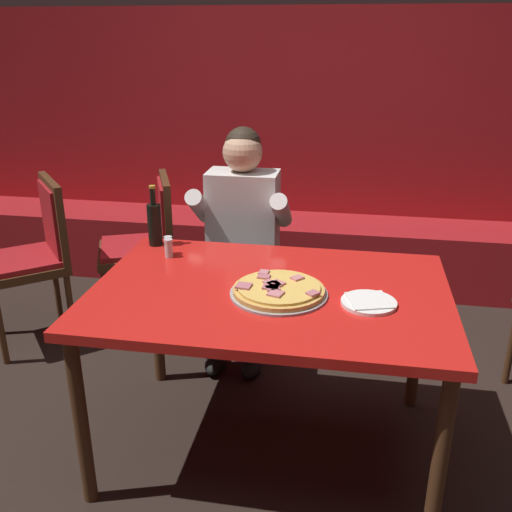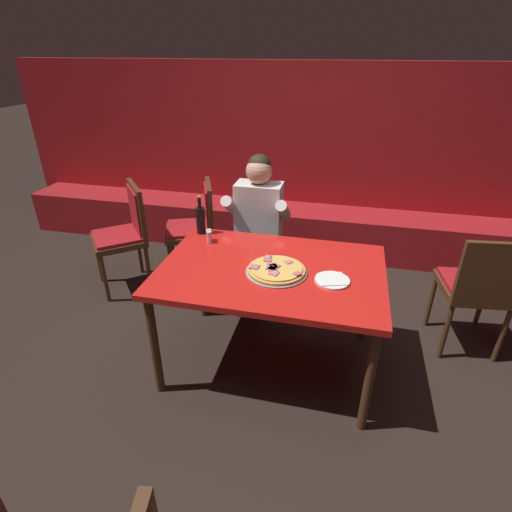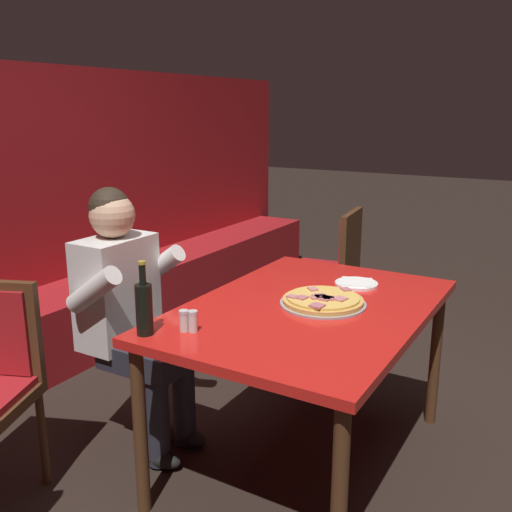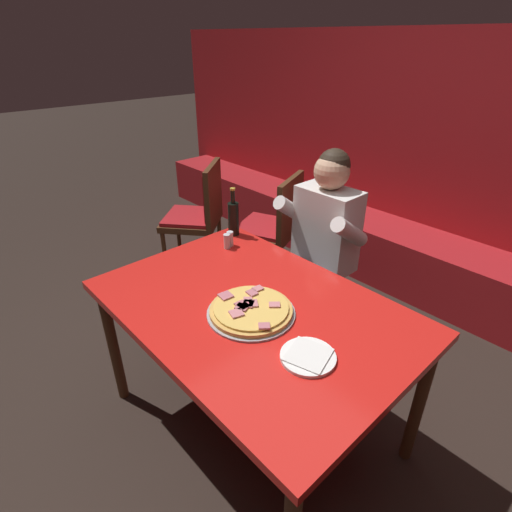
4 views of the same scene
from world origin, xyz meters
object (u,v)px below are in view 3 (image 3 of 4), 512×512
object	(u,v)px
main_dining_table	(308,322)
beer_bottle	(144,307)
shaker_oregano	(184,322)
dining_chair_side_aisle	(332,265)
shaker_parmesan	(193,322)
pizza	(323,301)
diner_seated_blue_shirt	(131,309)
plate_white_paper	(356,284)

from	to	relation	value
main_dining_table	beer_bottle	bearing A→B (deg)	146.84
shaker_oregano	dining_chair_side_aisle	distance (m)	1.92
beer_bottle	shaker_parmesan	bearing A→B (deg)	-51.83
pizza	dining_chair_side_aisle	distance (m)	1.45
shaker_parmesan	dining_chair_side_aisle	distance (m)	1.91
diner_seated_blue_shirt	shaker_parmesan	bearing A→B (deg)	-112.84
main_dining_table	diner_seated_blue_shirt	size ratio (longest dim) A/B	1.11
shaker_oregano	shaker_parmesan	world-z (taller)	same
beer_bottle	dining_chair_side_aisle	world-z (taller)	beer_bottle
pizza	shaker_parmesan	size ratio (longest dim) A/B	4.45
beer_bottle	plate_white_paper	bearing A→B (deg)	-25.50
plate_white_paper	shaker_oregano	size ratio (longest dim) A/B	2.44
beer_bottle	dining_chair_side_aisle	bearing A→B (deg)	1.77
beer_bottle	shaker_oregano	distance (m)	0.17
shaker_oregano	dining_chair_side_aisle	xyz separation A→B (m)	(1.90, 0.17, -0.25)
plate_white_paper	diner_seated_blue_shirt	xyz separation A→B (m)	(-0.67, 0.86, -0.08)
shaker_parmesan	pizza	bearing A→B (deg)	-29.55
shaker_oregano	diner_seated_blue_shirt	size ratio (longest dim) A/B	0.07
dining_chair_side_aisle	pizza	bearing A→B (deg)	-158.99
main_dining_table	shaker_parmesan	world-z (taller)	shaker_parmesan
beer_bottle	shaker_oregano	bearing A→B (deg)	-47.78
beer_bottle	pizza	bearing A→B (deg)	-34.55
plate_white_paper	shaker_oregano	distance (m)	0.98
pizza	shaker_parmesan	distance (m)	0.63
pizza	shaker_oregano	world-z (taller)	shaker_oregano
beer_bottle	diner_seated_blue_shirt	distance (m)	0.54
beer_bottle	diner_seated_blue_shirt	world-z (taller)	diner_seated_blue_shirt
main_dining_table	beer_bottle	world-z (taller)	beer_bottle
shaker_oregano	shaker_parmesan	xyz separation A→B (m)	(0.01, -0.03, 0.00)
pizza	dining_chair_side_aisle	size ratio (longest dim) A/B	0.40
diner_seated_blue_shirt	beer_bottle	bearing A→B (deg)	-131.21
main_dining_table	dining_chair_side_aisle	size ratio (longest dim) A/B	1.49
pizza	plate_white_paper	distance (m)	0.35
diner_seated_blue_shirt	dining_chair_side_aisle	size ratio (longest dim) A/B	1.34
pizza	dining_chair_side_aisle	xyz separation A→B (m)	(1.34, 0.51, -0.23)
main_dining_table	shaker_oregano	distance (m)	0.60
dining_chair_side_aisle	main_dining_table	bearing A→B (deg)	-161.40
shaker_oregano	diner_seated_blue_shirt	bearing A→B (deg)	64.52
plate_white_paper	shaker_oregano	world-z (taller)	shaker_oregano
plate_white_paper	shaker_oregano	bearing A→B (deg)	157.83
dining_chair_side_aisle	shaker_oregano	bearing A→B (deg)	-174.81
main_dining_table	shaker_parmesan	xyz separation A→B (m)	(-0.50, 0.26, 0.11)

